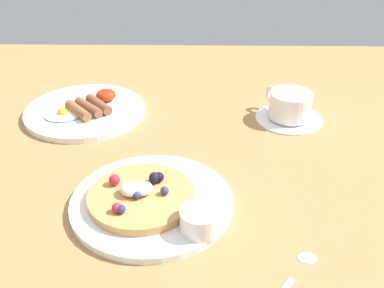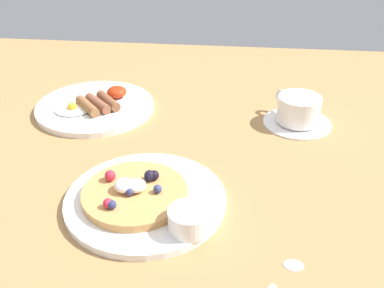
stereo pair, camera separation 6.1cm
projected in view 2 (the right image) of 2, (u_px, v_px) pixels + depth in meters
The scene contains 9 objects.
ground_plane at pixel (169, 173), 0.81m from camera, with size 2.10×1.30×0.03m, color #A57A4A.
pancake_plate at pixel (146, 200), 0.71m from camera, with size 0.26×0.26×0.01m, color white.
pancake_with_berries at pixel (134, 192), 0.70m from camera, with size 0.17×0.17×0.03m.
syrup_ramekin at pixel (189, 220), 0.64m from camera, with size 0.06×0.06×0.03m.
breakfast_plate at pixel (95, 107), 0.99m from camera, with size 0.26×0.26×0.01m, color white.
fried_breakfast at pixel (98, 102), 0.98m from camera, with size 0.14×0.13×0.03m.
coffee_saucer at pixel (297, 122), 0.94m from camera, with size 0.14×0.14×0.01m, color white.
coffee_cup at pixel (298, 108), 0.92m from camera, with size 0.09×0.10×0.05m.
teaspoon at pixel (280, 279), 0.58m from camera, with size 0.10×0.12×0.01m.
Camera 2 is at (0.11, -0.66, 0.45)m, focal length 42.17 mm.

